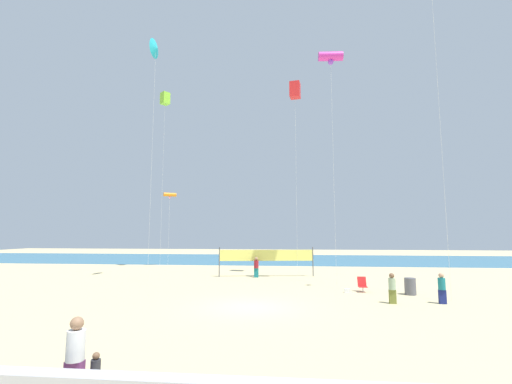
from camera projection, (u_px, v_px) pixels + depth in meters
ground_plane at (251, 307)px, 16.83m from camera, size 120.00×120.00×0.00m
ocean_band at (278, 259)px, 47.90m from camera, size 120.00×20.00×0.01m
mother_figure at (75, 354)px, 7.65m from camera, size 0.39×0.39×1.71m
toddler_figure at (95, 373)px, 7.68m from camera, size 0.21×0.21×0.93m
beachgoer_sage_shirt at (392, 287)px, 17.78m from camera, size 0.35×0.35×1.52m
beachgoer_maroon_shirt at (256, 266)px, 28.27m from camera, size 0.37×0.37×1.62m
beachgoer_teal_shirt at (442, 287)px, 17.72m from camera, size 0.35×0.35×1.54m
folding_beach_chair at (362, 284)px, 21.31m from camera, size 0.52×0.65×0.89m
trash_barrel at (410, 286)px, 20.26m from camera, size 0.64×0.64×0.96m
volleyball_net at (266, 256)px, 28.87m from camera, size 7.75×1.17×2.40m
beach_handbag at (347, 291)px, 20.93m from camera, size 0.32×0.16×0.26m
kite_red_box at (295, 90)px, 30.58m from camera, size 1.00×1.00×16.69m
kite_magenta_tube at (331, 57)px, 26.27m from camera, size 1.84×0.80×17.12m
kite_orange_tube at (170, 195)px, 38.11m from camera, size 1.37×1.08×7.94m
kite_cyan_delta at (156, 49)px, 27.78m from camera, size 0.41×1.57×18.95m
kite_lime_box at (165, 99)px, 36.37m from camera, size 1.07×1.07×18.11m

